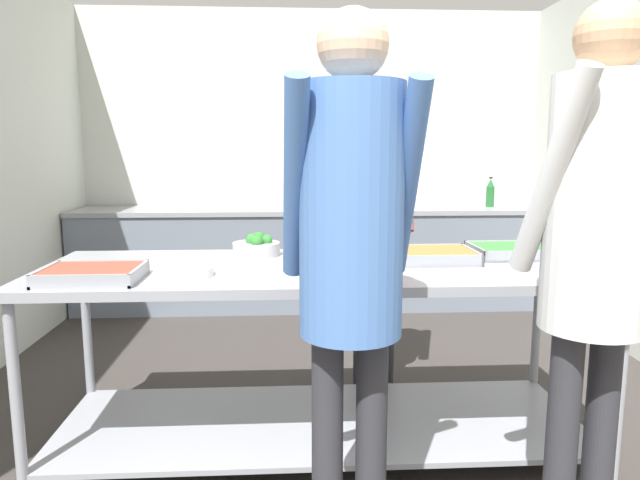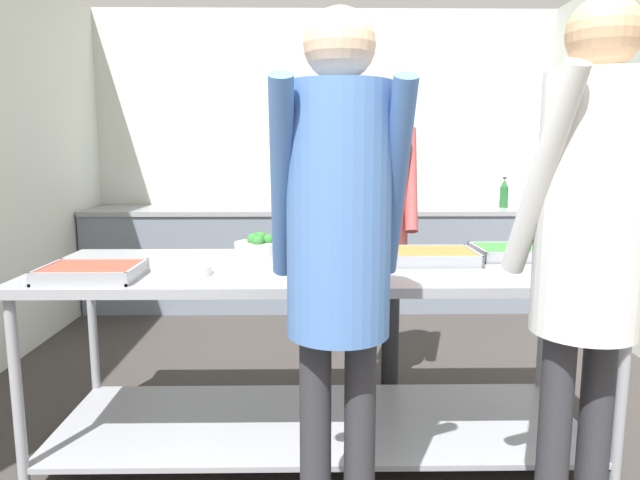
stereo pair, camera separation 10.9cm
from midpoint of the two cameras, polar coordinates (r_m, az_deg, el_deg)
The scene contains 13 objects.
wall_rear at distance 5.39m, azimuth 1.10°, elevation 8.27°, with size 4.31×0.06×2.65m.
back_counter at distance 5.11m, azimuth 1.20°, elevation -1.71°, with size 4.15×0.65×0.89m.
serving_counter at distance 2.64m, azimuth 1.23°, elevation -8.57°, with size 2.49×0.89×0.87m.
serving_tray_vegetables at distance 2.46m, azimuth -20.66°, elevation -3.05°, with size 0.38×0.30×0.05m.
plate_stack at distance 2.43m, azimuth -12.41°, elevation -3.01°, with size 0.25×0.25×0.04m.
broccoli_bowl at distance 2.83m, azimuth -5.11°, elevation -0.65°, with size 0.23×0.23×0.11m.
sauce_pan at distance 2.48m, azimuth 2.24°, elevation -1.92°, with size 0.38×0.24×0.08m.
serving_tray_roast at distance 2.70m, azimuth 11.69°, elevation -1.64°, with size 0.45×0.32×0.05m.
serving_tray_greens at distance 2.91m, azimuth 19.83°, elevation -1.21°, with size 0.36×0.32×0.05m.
guest_serving_left at distance 1.90m, azimuth 26.83°, elevation 0.71°, with size 0.45×0.40×1.82m.
guest_serving_right at distance 1.73m, azimuth 3.69°, elevation 0.29°, with size 0.42×0.35×1.79m.
cook_behind_counter at distance 3.24m, azimuth 7.02°, elevation 3.38°, with size 0.43×0.36×1.72m.
water_bottle at distance 5.35m, azimuth 18.48°, elevation 4.42°, with size 0.07×0.07×0.27m.
Camera 2 is at (-0.13, -1.00, 1.38)m, focal length 32.00 mm.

